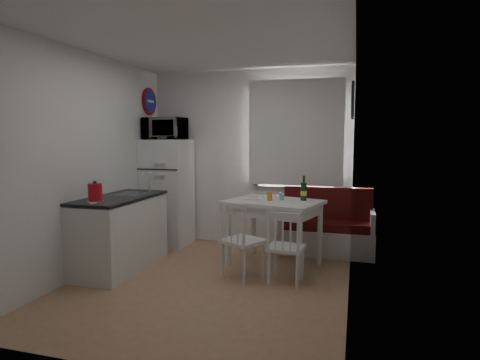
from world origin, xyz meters
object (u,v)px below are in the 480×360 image
object	(u,v)px
kitchen_counter	(121,232)
chair_left	(241,232)
kettle	(95,193)
dining_table	(274,208)
chair_right	(285,240)
fridge	(168,192)
bench	(326,232)
microwave	(165,129)
wine_bottle	(304,188)

from	to	relation	value
kitchen_counter	chair_left	xyz separation A→B (m)	(1.52, 0.01, 0.10)
kettle	dining_table	bearing A→B (deg)	35.09
chair_right	kettle	world-z (taller)	kettle
dining_table	kettle	world-z (taller)	kettle
chair_left	chair_right	distance (m)	0.50
kitchen_counter	fridge	size ratio (longest dim) A/B	0.84
bench	kettle	bearing A→B (deg)	-140.86
dining_table	fridge	xyz separation A→B (m)	(-1.75, 0.57, 0.06)
microwave	fridge	bearing A→B (deg)	90.00
microwave	kettle	xyz separation A→B (m)	(0.03, -1.73, -0.72)
chair_left	fridge	bearing A→B (deg)	168.45
fridge	chair_right	bearing A→B (deg)	-31.48
chair_right	fridge	distance (m)	2.36
chair_right	microwave	world-z (taller)	microwave
chair_left	wine_bottle	distance (m)	1.06
kettle	chair_left	bearing A→B (deg)	20.38
dining_table	chair_left	bearing A→B (deg)	-94.63
chair_right	microwave	size ratio (longest dim) A/B	0.75
kitchen_counter	chair_right	xyz separation A→B (m)	(2.02, 0.02, 0.05)
chair_left	kettle	xyz separation A→B (m)	(-1.47, -0.55, 0.46)
kitchen_counter	microwave	distance (m)	1.75
chair_right	microwave	xyz separation A→B (m)	(-2.00, 1.18, 1.23)
bench	microwave	distance (m)	2.76
dining_table	chair_right	xyz separation A→B (m)	(0.25, -0.65, -0.23)
fridge	wine_bottle	distance (m)	2.16
fridge	wine_bottle	world-z (taller)	fridge
microwave	chair_right	bearing A→B (deg)	-30.42
dining_table	chair_left	size ratio (longest dim) A/B	2.24
bench	fridge	bearing A→B (deg)	-177.33
kitchen_counter	chair_left	world-z (taller)	kitchen_counter
kitchen_counter	fridge	xyz separation A→B (m)	(0.02, 1.24, 0.33)
kettle	fridge	bearing A→B (deg)	90.97
chair_left	kitchen_counter	bearing A→B (deg)	-151.73
fridge	microwave	bearing A→B (deg)	-90.00
wine_bottle	bench	bearing A→B (deg)	66.64
chair_left	chair_right	world-z (taller)	chair_left
fridge	kitchen_counter	bearing A→B (deg)	-90.90
kitchen_counter	chair_left	distance (m)	1.52
bench	chair_left	size ratio (longest dim) A/B	2.25
wine_bottle	chair_right	bearing A→B (deg)	-97.56
chair_left	microwave	world-z (taller)	microwave
fridge	microwave	distance (m)	0.95
kettle	bench	bearing A→B (deg)	39.14
bench	wine_bottle	bearing A→B (deg)	-113.36
chair_right	kettle	distance (m)	2.11
wine_bottle	dining_table	bearing A→B (deg)	-164.05
microwave	wine_bottle	distance (m)	2.27
bench	wine_bottle	distance (m)	0.93
fridge	wine_bottle	xyz separation A→B (m)	(2.10, -0.47, 0.19)
chair_left	kettle	world-z (taller)	kettle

